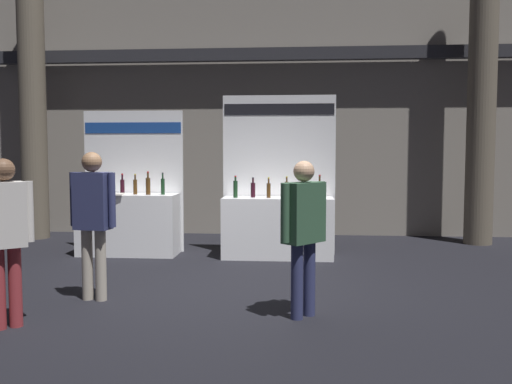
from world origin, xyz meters
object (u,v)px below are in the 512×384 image
at_px(exhibitor_booth_0, 129,218).
at_px(exhibitor_booth_1, 278,219).
at_px(visitor_1, 304,225).
at_px(visitor_5, 93,212).
at_px(visitor_2, 5,228).

relative_size(exhibitor_booth_0, exhibitor_booth_1, 0.91).
bearing_deg(visitor_1, visitor_5, -59.56).
bearing_deg(visitor_5, exhibitor_booth_0, -71.73).
xyz_separation_m(visitor_2, visitor_5, (0.46, 1.05, 0.04)).
distance_m(exhibitor_booth_0, visitor_5, 2.87).
height_order(exhibitor_booth_1, visitor_5, exhibitor_booth_1).
bearing_deg(visitor_2, exhibitor_booth_0, -128.73).
relative_size(visitor_1, visitor_5, 0.95).
xyz_separation_m(exhibitor_booth_1, visitor_1, (0.39, -3.21, 0.34)).
xyz_separation_m(exhibitor_booth_0, visitor_1, (2.83, -3.27, 0.35)).
relative_size(exhibitor_booth_1, visitor_2, 1.59).
xyz_separation_m(exhibitor_booth_0, exhibitor_booth_1, (2.44, -0.06, 0.01)).
bearing_deg(visitor_1, exhibitor_booth_0, -97.44).
relative_size(exhibitor_booth_1, visitor_5, 1.54).
relative_size(visitor_1, visitor_2, 0.98).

